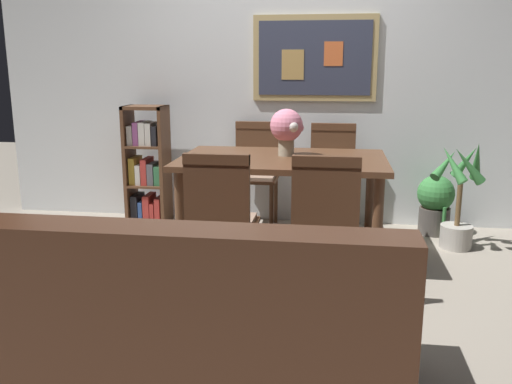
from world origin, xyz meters
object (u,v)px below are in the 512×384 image
(potted_palm, at_px, (459,203))
(tv_remote, at_px, (338,162))
(dining_chair_near_right, at_px, (325,217))
(dining_chair_near_left, at_px, (221,213))
(dining_chair_far_left, at_px, (256,165))
(dining_chair_far_right, at_px, (332,169))
(bookshelf, at_px, (147,169))
(potted_ivy, at_px, (435,203))
(flower_vase, at_px, (287,128))
(leather_couch, at_px, (182,331))
(dining_table, at_px, (282,170))

(potted_palm, relative_size, tv_remote, 5.32)
(dining_chair_near_right, distance_m, potted_palm, 1.55)
(dining_chair_near_left, bearing_deg, dining_chair_far_left, 90.81)
(dining_chair_far_left, height_order, dining_chair_far_right, same)
(dining_chair_far_right, height_order, bookshelf, bookshelf)
(dining_chair_far_left, bearing_deg, potted_ivy, -1.89)
(dining_chair_near_right, relative_size, dining_chair_near_left, 1.00)
(dining_chair_far_right, relative_size, bookshelf, 0.87)
(bookshelf, height_order, flower_vase, flower_vase)
(leather_couch, bearing_deg, dining_chair_near_left, 92.66)
(potted_palm, relative_size, flower_vase, 2.54)
(dining_table, bearing_deg, dining_chair_far_left, 110.95)
(dining_chair_near_right, height_order, potted_ivy, dining_chair_near_right)
(dining_table, xyz_separation_m, dining_chair_near_left, (-0.29, -0.79, -0.12))
(dining_chair_far_left, height_order, potted_ivy, dining_chair_far_left)
(potted_palm, height_order, flower_vase, flower_vase)
(bookshelf, xyz_separation_m, potted_ivy, (2.50, 0.01, -0.22))
(dining_chair_near_left, bearing_deg, leather_couch, -87.34)
(leather_couch, bearing_deg, dining_table, 82.42)
(dining_chair_far_right, distance_m, leather_couch, 2.67)
(dining_chair_far_left, height_order, tv_remote, dining_chair_far_left)
(dining_table, height_order, potted_palm, potted_palm)
(flower_vase, bearing_deg, potted_palm, 13.90)
(bookshelf, height_order, tv_remote, bookshelf)
(dining_chair_far_left, xyz_separation_m, potted_ivy, (1.53, -0.05, -0.27))
(dining_table, distance_m, dining_chair_far_left, 0.89)
(potted_ivy, relative_size, tv_remote, 3.10)
(dining_table, bearing_deg, tv_remote, -25.55)
(dining_chair_far_left, bearing_deg, dining_chair_near_right, -68.17)
(dining_chair_near_right, relative_size, bookshelf, 0.87)
(dining_chair_far_left, bearing_deg, flower_vase, -65.80)
(dining_chair_near_right, relative_size, potted_ivy, 1.82)
(dining_table, height_order, bookshelf, bookshelf)
(dining_chair_near_right, bearing_deg, dining_table, 112.75)
(dining_table, distance_m, dining_chair_near_right, 0.85)
(dining_chair_near_right, bearing_deg, tv_remote, 83.39)
(potted_palm, bearing_deg, flower_vase, -166.10)
(leather_couch, distance_m, bookshelf, 2.79)
(dining_table, bearing_deg, dining_chair_far_right, 65.41)
(potted_ivy, bearing_deg, tv_remote, -130.83)
(dining_chair_near_right, distance_m, flower_vase, 0.99)
(dining_table, height_order, tv_remote, tv_remote)
(flower_vase, bearing_deg, dining_chair_far_right, 64.43)
(potted_palm, bearing_deg, potted_ivy, 105.73)
(bookshelf, bearing_deg, potted_palm, -7.96)
(dining_chair_near_left, height_order, bookshelf, bookshelf)
(dining_chair_near_right, xyz_separation_m, bookshelf, (-1.60, 1.53, -0.05))
(dining_chair_far_left, relative_size, flower_vase, 2.69)
(bookshelf, bearing_deg, dining_chair_near_left, -57.39)
(dining_chair_far_left, height_order, bookshelf, bookshelf)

